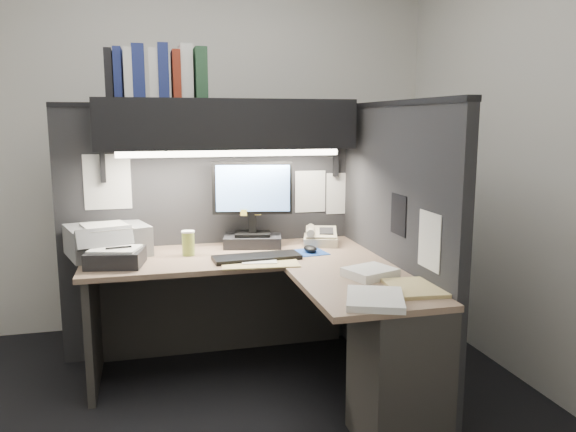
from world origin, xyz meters
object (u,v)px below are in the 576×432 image
object	(u,v)px
keyboard	(257,257)
printer	(108,240)
desk	(308,328)
monitor	(252,213)
overhead_shelf	(227,124)
coffee_cup	(188,244)
telephone	(321,238)
notebook_stack	(116,258)

from	to	relation	value
keyboard	printer	distance (m)	0.91
desk	monitor	distance (m)	0.91
monitor	keyboard	xyz separation A→B (m)	(-0.04, -0.34, -0.20)
overhead_shelf	monitor	xyz separation A→B (m)	(0.15, -0.01, -0.56)
printer	coffee_cup	bearing A→B (deg)	-33.36
coffee_cup	printer	xyz separation A→B (m)	(-0.47, 0.14, 0.02)
keyboard	coffee_cup	distance (m)	0.43
telephone	printer	bearing A→B (deg)	-165.31
overhead_shelf	coffee_cup	bearing A→B (deg)	-150.46
monitor	telephone	world-z (taller)	monitor
overhead_shelf	monitor	distance (m)	0.58
coffee_cup	notebook_stack	size ratio (longest dim) A/B	0.47
overhead_shelf	keyboard	distance (m)	0.84
monitor	coffee_cup	world-z (taller)	monitor
notebook_stack	monitor	bearing A→B (deg)	19.03
desk	monitor	xyz separation A→B (m)	(-0.15, 0.74, 0.50)
coffee_cup	desk	bearing A→B (deg)	-46.69
overhead_shelf	printer	size ratio (longest dim) A/B	3.50
keyboard	notebook_stack	world-z (taller)	notebook_stack
keyboard	monitor	bearing A→B (deg)	79.13
overhead_shelf	keyboard	xyz separation A→B (m)	(0.11, -0.35, -0.76)
coffee_cup	notebook_stack	bearing A→B (deg)	-160.16
keyboard	telephone	xyz separation A→B (m)	(0.48, 0.29, 0.03)
overhead_shelf	notebook_stack	world-z (taller)	overhead_shelf
desk	telephone	size ratio (longest dim) A/B	7.53
desk	telephone	distance (m)	0.82
desk	telephone	bearing A→B (deg)	67.60
telephone	notebook_stack	distance (m)	1.28
monitor	overhead_shelf	bearing A→B (deg)	-173.43
overhead_shelf	telephone	distance (m)	0.93
desk	notebook_stack	world-z (taller)	notebook_stack
keyboard	telephone	world-z (taller)	telephone
overhead_shelf	telephone	world-z (taller)	overhead_shelf
overhead_shelf	keyboard	size ratio (longest dim) A/B	3.08
overhead_shelf	printer	world-z (taller)	overhead_shelf
desk	printer	xyz separation A→B (m)	(-1.03, 0.74, 0.38)
monitor	telephone	size ratio (longest dim) A/B	2.39
printer	notebook_stack	world-z (taller)	printer
monitor	printer	bearing A→B (deg)	-167.95
keyboard	printer	world-z (taller)	printer
coffee_cup	telephone	bearing A→B (deg)	5.88
desk	monitor	bearing A→B (deg)	101.64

